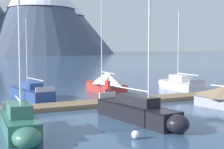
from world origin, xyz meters
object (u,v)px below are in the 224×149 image
Objects in this scene: sailboat_end_of_dock at (178,84)px; sailboat_far_berth at (105,83)px; sailboat_mid_dock_port at (29,92)px; mooring_buoy_channel_marker at (136,135)px; sailboat_mid_dock_starboard at (140,111)px; sailboat_second_berth at (20,123)px; person_on_dock at (108,88)px.

sailboat_far_berth is at bearing 171.10° from sailboat_end_of_dock.
mooring_buoy_channel_marker is at bearing -84.15° from sailboat_mid_dock_port.
sailboat_mid_dock_starboard is 15.74m from sailboat_end_of_dock.
sailboat_far_berth is 18.23× the size of mooring_buoy_channel_marker.
sailboat_mid_dock_starboard is at bearing -135.12° from sailboat_end_of_dock.
sailboat_second_berth reaches higher than mooring_buoy_channel_marker.
mooring_buoy_channel_marker is at bearing -133.25° from sailboat_end_of_dock.
person_on_dock is (4.28, -5.81, 0.70)m from sailboat_mid_dock_port.
sailboat_second_berth is at bearing 148.41° from mooring_buoy_channel_marker.
sailboat_second_berth is at bearing -141.16° from person_on_dock.
sailboat_far_berth reaches higher than sailboat_second_berth.
person_on_dock is (0.86, 5.90, 0.64)m from sailboat_mid_dock_starboard.
sailboat_mid_dock_starboard is 1.02× the size of sailboat_far_berth.
mooring_buoy_channel_marker is (-13.09, -13.91, -0.37)m from sailboat_end_of_dock.
sailboat_second_berth is at bearing -104.63° from sailboat_mid_dock_port.
sailboat_far_berth is at bearing 50.48° from sailboat_second_berth.
sailboat_end_of_dock is at bearing 32.23° from sailboat_second_berth.
person_on_dock is at bearing 72.21° from mooring_buoy_channel_marker.
sailboat_far_berth is (7.08, 0.58, 0.34)m from sailboat_mid_dock_port.
sailboat_far_berth is at bearing 4.66° from sailboat_mid_dock_port.
person_on_dock is (-10.29, -5.21, 0.69)m from sailboat_end_of_dock.
person_on_dock is at bearing -113.70° from sailboat_far_berth.
sailboat_far_berth is 16.10m from mooring_buoy_channel_marker.
person_on_dock is (-2.80, -6.38, 0.36)m from sailboat_far_berth.
person_on_dock is at bearing -153.15° from sailboat_end_of_dock.
sailboat_mid_dock_port is 14.74× the size of mooring_buoy_channel_marker.
person_on_dock is at bearing -53.61° from sailboat_mid_dock_port.
sailboat_second_berth reaches higher than sailboat_mid_dock_port.
person_on_dock is 9.20m from mooring_buoy_channel_marker.
sailboat_mid_dock_starboard is at bearing 55.44° from mooring_buoy_channel_marker.
mooring_buoy_channel_marker is (-5.59, -15.08, -0.70)m from sailboat_far_berth.
sailboat_far_berth is 7.59m from sailboat_end_of_dock.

